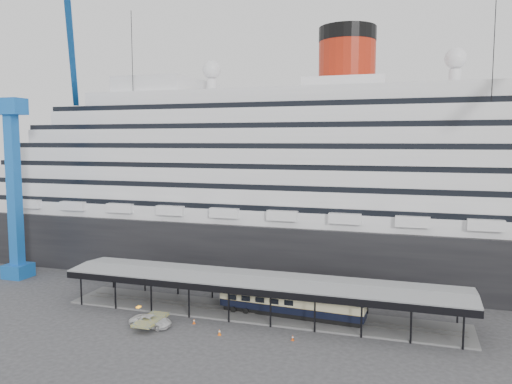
# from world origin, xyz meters

# --- Properties ---
(ground) EXTENTS (200.00, 200.00, 0.00)m
(ground) POSITION_xyz_m (0.00, 0.00, 0.00)
(ground) COLOR #333335
(ground) RESTS_ON ground
(cruise_ship) EXTENTS (130.00, 30.00, 43.90)m
(cruise_ship) POSITION_xyz_m (0.05, 32.00, 18.35)
(cruise_ship) COLOR black
(cruise_ship) RESTS_ON ground
(platform_canopy) EXTENTS (56.00, 9.18, 5.30)m
(platform_canopy) POSITION_xyz_m (0.00, 5.00, 2.36)
(platform_canopy) COLOR slate
(platform_canopy) RESTS_ON ground
(crane_blue) EXTENTS (22.63, 19.19, 47.60)m
(crane_blue) POSITION_xyz_m (-45.11, 10.62, 19.96)
(crane_blue) COLOR blue
(crane_blue) RESTS_ON ground
(port_truck) EXTENTS (5.44, 2.51, 1.51)m
(port_truck) POSITION_xyz_m (-11.88, -3.79, 0.76)
(port_truck) COLOR silver
(port_truck) RESTS_ON ground
(pullman_carriage) EXTENTS (20.22, 3.96, 19.72)m
(pullman_carriage) POSITION_xyz_m (4.59, 5.00, 2.42)
(pullman_carriage) COLOR black
(pullman_carriage) RESTS_ON ground
(traffic_cone_left) EXTENTS (0.44, 0.44, 0.71)m
(traffic_cone_left) POSITION_xyz_m (-7.02, -1.09, 0.35)
(traffic_cone_left) COLOR #E5530C
(traffic_cone_left) RESTS_ON ground
(traffic_cone_mid) EXTENTS (0.52, 0.52, 0.80)m
(traffic_cone_mid) POSITION_xyz_m (-2.38, -3.68, 0.40)
(traffic_cone_mid) COLOR orange
(traffic_cone_mid) RESTS_ON ground
(traffic_cone_right) EXTENTS (0.44, 0.44, 0.69)m
(traffic_cone_right) POSITION_xyz_m (6.66, -2.54, 0.34)
(traffic_cone_right) COLOR #D4460B
(traffic_cone_right) RESTS_ON ground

